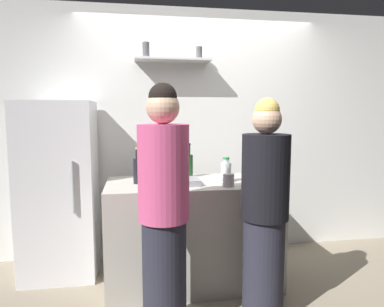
% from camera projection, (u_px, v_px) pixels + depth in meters
% --- Properties ---
extents(back_wall_assembly, '(4.80, 0.32, 2.60)m').
position_uv_depth(back_wall_assembly, '(197.00, 133.00, 3.78)').
color(back_wall_assembly, white).
rests_on(back_wall_assembly, ground).
extents(refrigerator, '(0.66, 0.64, 1.62)m').
position_uv_depth(refrigerator, '(60.00, 189.00, 3.23)').
color(refrigerator, white).
rests_on(refrigerator, ground).
extents(counter, '(1.48, 0.73, 0.92)m').
position_uv_depth(counter, '(192.00, 232.00, 3.10)').
color(counter, '#B7B2A8').
rests_on(counter, ground).
extents(baking_pan, '(0.34, 0.24, 0.05)m').
position_uv_depth(baking_pan, '(179.00, 182.00, 2.92)').
color(baking_pan, gray).
rests_on(baking_pan, counter).
extents(utensil_holder, '(0.10, 0.10, 0.22)m').
position_uv_depth(utensil_holder, '(228.00, 180.00, 2.85)').
color(utensil_holder, '#B2B2B7').
rests_on(utensil_holder, counter).
extents(wine_bottle_pale_glass, '(0.07, 0.07, 0.31)m').
position_uv_depth(wine_bottle_pale_glass, '(247.00, 172.00, 2.83)').
color(wine_bottle_pale_glass, '#B2BFB2').
rests_on(wine_bottle_pale_glass, counter).
extents(wine_bottle_green_glass, '(0.08, 0.08, 0.32)m').
position_uv_depth(wine_bottle_green_glass, '(189.00, 165.00, 3.25)').
color(wine_bottle_green_glass, '#19471E').
rests_on(wine_bottle_green_glass, counter).
extents(wine_bottle_dark_glass, '(0.07, 0.07, 0.31)m').
position_uv_depth(wine_bottle_dark_glass, '(138.00, 170.00, 2.96)').
color(wine_bottle_dark_glass, black).
rests_on(wine_bottle_dark_glass, counter).
extents(water_bottle_plastic, '(0.09, 0.09, 0.22)m').
position_uv_depth(water_bottle_plastic, '(226.00, 171.00, 3.02)').
color(water_bottle_plastic, silver).
rests_on(water_bottle_plastic, counter).
extents(person_pink_top, '(0.34, 0.34, 1.71)m').
position_uv_depth(person_pink_top, '(164.00, 213.00, 2.32)').
color(person_pink_top, '#262633').
rests_on(person_pink_top, ground).
extents(person_blonde, '(0.34, 0.34, 1.62)m').
position_uv_depth(person_blonde, '(265.00, 213.00, 2.49)').
color(person_blonde, '#262633').
rests_on(person_blonde, ground).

